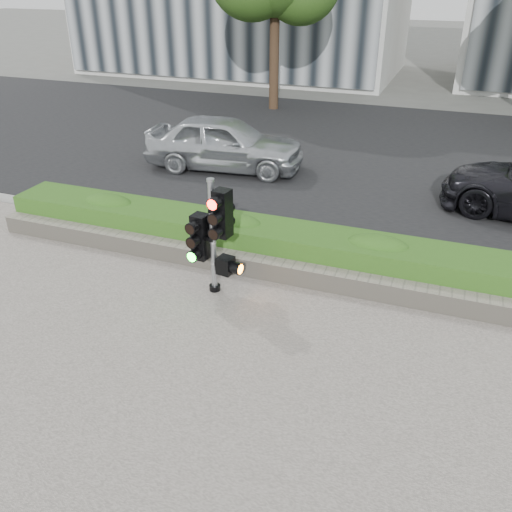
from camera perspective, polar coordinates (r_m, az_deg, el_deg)
name	(u,v)px	position (r m, az deg, el deg)	size (l,w,h in m)	color
ground	(244,342)	(8.17, -1.29, -9.00)	(120.00, 120.00, 0.00)	#51514C
sidewalk	(160,469)	(6.53, -10.03, -21.23)	(16.00, 11.00, 0.03)	#9E9389
road	(366,153)	(16.95, 11.51, 10.63)	(60.00, 13.00, 0.02)	black
curb	(303,248)	(10.68, 4.96, 0.86)	(60.00, 0.25, 0.12)	gray
stone_wall	(283,271)	(9.56, 2.91, -1.60)	(12.00, 0.32, 0.34)	gray
hedge	(295,247)	(10.03, 4.08, 0.97)	(12.00, 1.00, 0.68)	#4D922C
traffic_signal	(215,231)	(8.83, -4.34, 2.64)	(0.72, 0.56, 2.02)	black
car_silver	(225,143)	(14.99, -3.32, 11.81)	(1.72, 4.27, 1.46)	#B9BDC1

